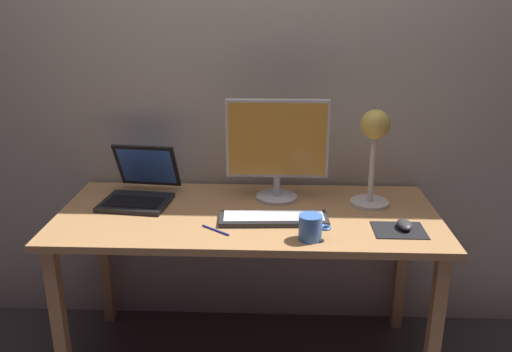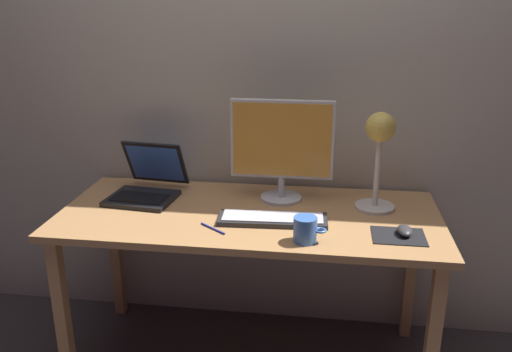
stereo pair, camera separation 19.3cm
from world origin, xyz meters
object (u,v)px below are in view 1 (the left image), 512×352
Objects in this scene: laptop at (141,185)px; pen at (216,230)px; desk_lamp at (374,141)px; mouse at (404,225)px; monitor at (277,145)px; coffee_mug at (311,227)px; keyboard_main at (274,218)px.

pen is at bearing -42.26° from laptop.
desk_lamp is 0.38m from mouse.
desk_lamp is 3.01× the size of pen.
pen is (-0.24, -0.36, -0.25)m from monitor.
keyboard_main is at bearing 130.25° from coffee_mug.
monitor is 3.22× the size of pen.
monitor is 0.35m from keyboard_main.
desk_lamp reaches higher than mouse.
keyboard_main is 0.54m from desk_lamp.
laptop is 3.00× the size of coffee_mug.
mouse is at bearing -6.66° from keyboard_main.
coffee_mug reaches higher than pen.
pen is (-0.22, -0.11, -0.01)m from keyboard_main.
pen is (-0.74, -0.05, -0.02)m from mouse.
mouse is at bearing -31.73° from monitor.
mouse reaches higher than pen.
pen is at bearing -154.61° from desk_lamp.
monitor is 3.67× the size of coffee_mug.
keyboard_main is 0.52m from mouse.
monitor reaches higher than mouse.
keyboard_main is at bearing -21.26° from laptop.
laptop is 2.64× the size of pen.
coffee_mug is 0.37m from pen.
laptop is 1.04m from desk_lamp.
mouse is 0.78× the size of coffee_mug.
monitor is 1.22× the size of laptop.
mouse is (0.09, -0.26, -0.27)m from desk_lamp.
coffee_mug is at bearing -127.54° from desk_lamp.
laptop is at bearing 178.20° from desk_lamp.
monitor is at bearing 1.67° from laptop.
monitor is at bearing 56.41° from pen.
desk_lamp is 4.38× the size of mouse.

